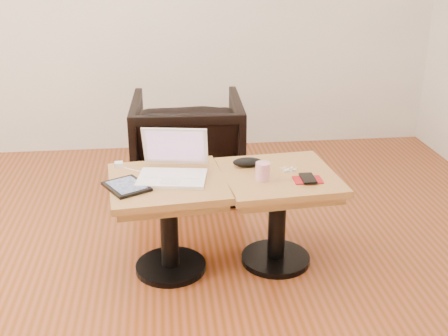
{
  "coord_description": "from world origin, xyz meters",
  "views": [
    {
      "loc": [
        0.04,
        -2.22,
        1.61
      ],
      "look_at": [
        0.33,
        0.34,
        0.56
      ],
      "focal_mm": 45.0,
      "sensor_mm": 36.0,
      "label": 1
    }
  ],
  "objects": [
    {
      "name": "room_shell",
      "position": [
        0.0,
        0.0,
        1.35
      ],
      "size": [
        4.52,
        4.52,
        2.71
      ],
      "color": "brown",
      "rests_on": "ground"
    },
    {
      "name": "side_table_left",
      "position": [
        0.05,
        0.34,
        0.38
      ],
      "size": [
        0.62,
        0.62,
        0.51
      ],
      "rotation": [
        0.0,
        0.0,
        0.1
      ],
      "color": "black",
      "rests_on": "ground"
    },
    {
      "name": "side_table_right",
      "position": [
        0.61,
        0.35,
        0.38
      ],
      "size": [
        0.61,
        0.61,
        0.51
      ],
      "rotation": [
        0.0,
        0.0,
        0.09
      ],
      "color": "black",
      "rests_on": "ground"
    },
    {
      "name": "laptop",
      "position": [
        0.08,
        0.38,
        0.56
      ],
      "size": [
        0.38,
        0.35,
        0.23
      ],
      "rotation": [
        0.0,
        0.0,
        -0.16
      ],
      "color": "white",
      "rests_on": "side_table_left"
    },
    {
      "name": "tablet",
      "position": [
        -0.15,
        0.26,
        0.52
      ],
      "size": [
        0.25,
        0.27,
        0.02
      ],
      "rotation": [
        0.0,
        0.0,
        0.51
      ],
      "color": "black",
      "rests_on": "side_table_left"
    },
    {
      "name": "charging_adapter",
      "position": [
        -0.2,
        0.54,
        0.53
      ],
      "size": [
        0.05,
        0.05,
        0.03
      ],
      "primitive_type": "cube",
      "rotation": [
        0.0,
        0.0,
        0.09
      ],
      "color": "white",
      "rests_on": "side_table_left"
    },
    {
      "name": "glasses_case",
      "position": [
        0.47,
        0.47,
        0.54
      ],
      "size": [
        0.16,
        0.07,
        0.05
      ],
      "primitive_type": "ellipsoid",
      "rotation": [
        0.0,
        0.0,
        -0.02
      ],
      "color": "black",
      "rests_on": "side_table_right"
    },
    {
      "name": "striped_cup",
      "position": [
        0.52,
        0.28,
        0.56
      ],
      "size": [
        0.08,
        0.08,
        0.09
      ],
      "primitive_type": "cylinder",
      "rotation": [
        0.0,
        0.0,
        -0.17
      ],
      "color": "#CC3865",
      "rests_on": "side_table_right"
    },
    {
      "name": "earbuds_tangle",
      "position": [
        0.67,
        0.39,
        0.52
      ],
      "size": [
        0.08,
        0.05,
        0.02
      ],
      "color": "white",
      "rests_on": "side_table_right"
    },
    {
      "name": "phone_on_sleeve",
      "position": [
        0.74,
        0.25,
        0.52
      ],
      "size": [
        0.14,
        0.12,
        0.02
      ],
      "rotation": [
        0.0,
        0.0,
        -0.01
      ],
      "color": "#920807",
      "rests_on": "side_table_right"
    },
    {
      "name": "armchair",
      "position": [
        0.2,
        1.34,
        0.33
      ],
      "size": [
        0.74,
        0.76,
        0.67
      ],
      "primitive_type": "imported",
      "rotation": [
        0.0,
        0.0,
        3.1
      ],
      "color": "black",
      "rests_on": "ground"
    }
  ]
}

